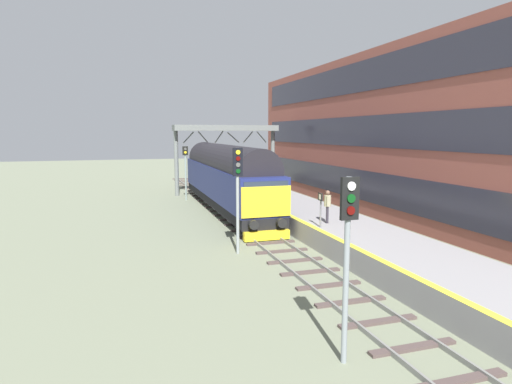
# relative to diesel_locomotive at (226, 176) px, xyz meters

# --- Properties ---
(ground_plane) EXTENTS (140.00, 140.00, 0.00)m
(ground_plane) POSITION_rel_diesel_locomotive_xyz_m (-0.00, -7.28, -2.48)
(ground_plane) COLOR slate
(ground_plane) RESTS_ON ground
(track_main) EXTENTS (2.50, 60.00, 0.15)m
(track_main) POSITION_rel_diesel_locomotive_xyz_m (-0.00, -7.28, -2.43)
(track_main) COLOR slate
(track_main) RESTS_ON ground
(station_platform) EXTENTS (4.00, 44.00, 1.01)m
(station_platform) POSITION_rel_diesel_locomotive_xyz_m (3.60, -7.28, -1.98)
(station_platform) COLOR gray
(station_platform) RESTS_ON ground
(station_building) EXTENTS (5.09, 35.22, 10.82)m
(station_building) POSITION_rel_diesel_locomotive_xyz_m (11.02, -1.98, 2.93)
(station_building) COLOR #914B41
(station_building) RESTS_ON ground
(diesel_locomotive) EXTENTS (2.74, 18.29, 4.68)m
(diesel_locomotive) POSITION_rel_diesel_locomotive_xyz_m (0.00, 0.00, 0.00)
(diesel_locomotive) COLOR black
(diesel_locomotive) RESTS_ON ground
(signal_post_near) EXTENTS (0.44, 0.22, 4.52)m
(signal_post_near) POSITION_rel_diesel_locomotive_xyz_m (-2.02, -20.77, 0.42)
(signal_post_near) COLOR gray
(signal_post_near) RESTS_ON ground
(signal_post_mid) EXTENTS (0.44, 0.22, 4.85)m
(signal_post_mid) POSITION_rel_diesel_locomotive_xyz_m (-2.02, -10.88, 0.67)
(signal_post_mid) COLOR gray
(signal_post_mid) RESTS_ON ground
(signal_post_far) EXTENTS (0.44, 0.22, 4.40)m
(signal_post_far) POSITION_rel_diesel_locomotive_xyz_m (-2.02, 5.56, 0.27)
(signal_post_far) COLOR gray
(signal_post_far) RESTS_ON ground
(platform_number_sign) EXTENTS (0.10, 0.44, 1.65)m
(platform_number_sign) POSITION_rel_diesel_locomotive_xyz_m (2.03, -11.01, -0.36)
(platform_number_sign) COLOR slate
(platform_number_sign) RESTS_ON station_platform
(waiting_passenger) EXTENTS (0.45, 0.47, 1.64)m
(waiting_passenger) POSITION_rel_diesel_locomotive_xyz_m (2.81, -10.20, -0.49)
(waiting_passenger) COLOR #2D2932
(waiting_passenger) RESTS_ON station_platform
(overhead_footbridge) EXTENTS (9.30, 2.00, 6.16)m
(overhead_footbridge) POSITION_rel_diesel_locomotive_xyz_m (2.05, 8.39, 3.00)
(overhead_footbridge) COLOR slate
(overhead_footbridge) RESTS_ON ground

